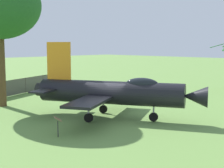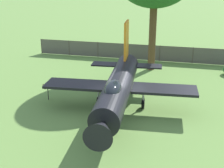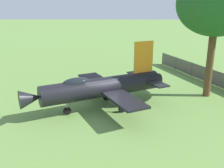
{
  "view_description": "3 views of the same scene",
  "coord_description": "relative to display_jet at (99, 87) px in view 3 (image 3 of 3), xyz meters",
  "views": [
    {
      "loc": [
        15.63,
        15.29,
        5.08
      ],
      "look_at": [
        0.9,
        1.05,
        2.56
      ],
      "focal_mm": 51.86,
      "sensor_mm": 36.0,
      "label": 1
    },
    {
      "loc": [
        -10.44,
        15.08,
        8.64
      ],
      "look_at": [
        0.42,
        0.12,
        1.92
      ],
      "focal_mm": 50.74,
      "sensor_mm": 36.0,
      "label": 2
    },
    {
      "loc": [
        -19.97,
        -0.96,
        8.54
      ],
      "look_at": [
        0.27,
        -0.76,
        1.98
      ],
      "focal_mm": 41.97,
      "sensor_mm": 36.0,
      "label": 3
    }
  ],
  "objects": [
    {
      "name": "shade_tree",
      "position": [
        3.14,
        -9.82,
        6.3
      ],
      "size": [
        6.71,
        6.73,
        10.93
      ],
      "color": "brown",
      "rests_on": "ground_plane"
    },
    {
      "name": "ground_plane",
      "position": [
        0.16,
        -0.31,
        -1.85
      ],
      "size": [
        200.0,
        200.0,
        0.0
      ],
      "primitive_type": "plane",
      "color": "#668E42"
    },
    {
      "name": "info_plaque",
      "position": [
        5.39,
        0.79,
        -0.99
      ],
      "size": [
        0.63,
        0.72,
        1.14
      ],
      "color": "#333333",
      "rests_on": "ground_plane"
    },
    {
      "name": "display_jet",
      "position": [
        0.0,
        0.0,
        0.0
      ],
      "size": [
        9.46,
        11.47,
        5.24
      ],
      "rotation": [
        0.0,
        0.0,
        2.04
      ],
      "color": "black",
      "rests_on": "ground_plane"
    }
  ]
}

